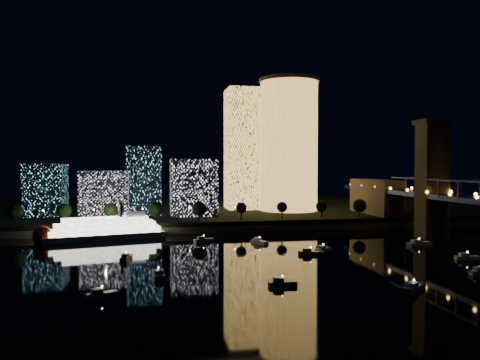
% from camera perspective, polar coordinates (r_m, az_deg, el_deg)
% --- Properties ---
extents(ground, '(520.00, 520.00, 0.00)m').
position_cam_1_polar(ground, '(142.49, 10.99, -10.78)').
color(ground, black).
rests_on(ground, ground).
extents(far_bank, '(420.00, 160.00, 5.00)m').
position_cam_1_polar(far_bank, '(295.09, -0.54, -3.63)').
color(far_bank, black).
rests_on(far_bank, ground).
extents(seawall, '(420.00, 6.00, 3.00)m').
position_cam_1_polar(seawall, '(219.35, 3.04, -5.85)').
color(seawall, '#6B5E4C').
rests_on(seawall, ground).
extents(tower_cylindrical, '(34.00, 34.00, 74.18)m').
position_cam_1_polar(tower_cylindrical, '(266.14, 5.99, 4.31)').
color(tower_cylindrical, '#FFB951').
rests_on(tower_cylindrical, far_bank).
extents(tower_rectangular, '(22.07, 22.07, 70.21)m').
position_cam_1_polar(tower_rectangular, '(276.09, 0.63, 3.80)').
color(tower_rectangular, '#FFB951').
rests_on(tower_rectangular, far_bank).
extents(midrise_blocks, '(95.61, 35.83, 35.32)m').
position_cam_1_polar(midrise_blocks, '(246.28, -13.41, -0.85)').
color(midrise_blocks, silver).
rests_on(midrise_blocks, far_bank).
extents(riverboat, '(53.04, 21.46, 15.68)m').
position_cam_1_polar(riverboat, '(203.51, -16.72, -5.83)').
color(riverboat, silver).
rests_on(riverboat, ground).
extents(motorboats, '(121.83, 88.07, 2.78)m').
position_cam_1_polar(motorboats, '(154.23, 7.59, -9.47)').
color(motorboats, silver).
rests_on(motorboats, ground).
extents(esplanade_trees, '(166.78, 6.87, 8.94)m').
position_cam_1_polar(esplanade_trees, '(218.57, -7.05, -3.52)').
color(esplanade_trees, black).
rests_on(esplanade_trees, far_bank).
extents(street_lamps, '(132.70, 0.70, 5.65)m').
position_cam_1_polar(street_lamps, '(224.94, -6.15, -3.73)').
color(street_lamps, black).
rests_on(street_lamps, far_bank).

